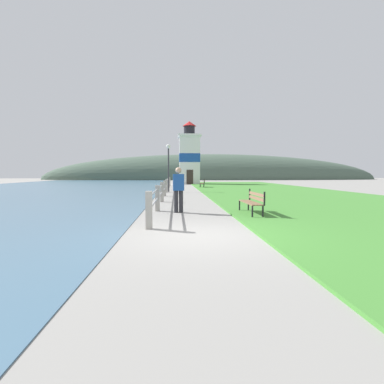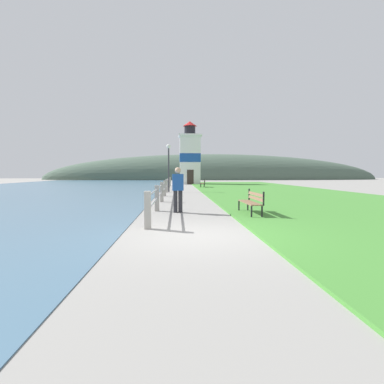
# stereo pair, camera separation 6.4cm
# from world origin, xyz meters

# --- Properties ---
(ground_plane) EXTENTS (160.00, 160.00, 0.00)m
(ground_plane) POSITION_xyz_m (0.00, 0.00, 0.00)
(ground_plane) COLOR gray
(grass_verge) EXTENTS (12.00, 50.69, 0.06)m
(grass_verge) POSITION_xyz_m (7.46, 16.90, 0.03)
(grass_verge) COLOR #428433
(grass_verge) RESTS_ON ground_plane
(water_strip) EXTENTS (24.00, 81.10, 0.01)m
(water_strip) POSITION_xyz_m (-13.96, 16.90, 0.01)
(water_strip) COLOR #476B84
(water_strip) RESTS_ON ground_plane
(seawall_railing) EXTENTS (0.18, 27.90, 1.08)m
(seawall_railing) POSITION_xyz_m (-1.36, 14.86, 0.62)
(seawall_railing) COLOR #A8A399
(seawall_railing) RESTS_ON ground_plane
(park_bench_near) EXTENTS (0.51, 1.99, 0.94)m
(park_bench_near) POSITION_xyz_m (2.30, 3.65, 0.54)
(park_bench_near) COLOR brown
(park_bench_near) RESTS_ON ground_plane
(park_bench_midway) EXTENTS (0.68, 1.67, 0.94)m
(park_bench_midway) POSITION_xyz_m (2.29, 24.35, 0.54)
(park_bench_midway) COLOR brown
(park_bench_midway) RESTS_ON ground_plane
(lighthouse) EXTENTS (3.23, 3.23, 8.78)m
(lighthouse) POSITION_xyz_m (1.30, 34.80, 3.85)
(lighthouse) COLOR white
(lighthouse) RESTS_ON ground_plane
(person_strolling) EXTENTS (0.45, 0.26, 1.81)m
(person_strolling) POSITION_xyz_m (-0.49, 4.45, 0.98)
(person_strolling) COLOR #28282D
(person_strolling) RESTS_ON ground_plane
(lamp_post) EXTENTS (0.36, 0.36, 3.96)m
(lamp_post) POSITION_xyz_m (-1.21, 17.50, 2.74)
(lamp_post) COLOR #333338
(lamp_post) RESTS_ON ground_plane
(distant_hillside) EXTENTS (80.00, 16.00, 12.00)m
(distant_hillside) POSITION_xyz_m (8.00, 63.79, 0.00)
(distant_hillside) COLOR #475B4C
(distant_hillside) RESTS_ON ground_plane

